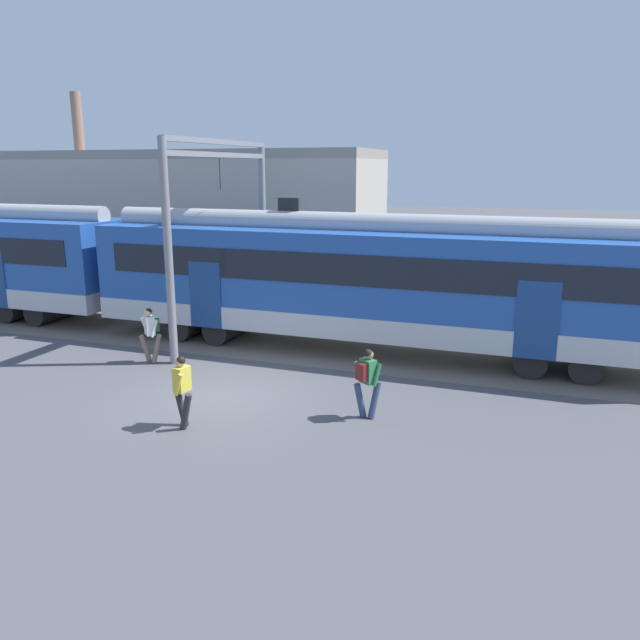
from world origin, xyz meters
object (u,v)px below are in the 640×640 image
object	(u,v)px
pedestrian_white	(151,330)
pedestrian_green	(367,378)
pedestrian_yellow	(182,387)
commuter_train	(138,266)

from	to	relation	value
pedestrian_white	pedestrian_green	xyz separation A→B (m)	(7.15, -1.92, 0.00)
pedestrian_yellow	pedestrian_green	world-z (taller)	same
commuter_train	pedestrian_white	xyz separation A→B (m)	(2.77, -3.37, -1.26)
pedestrian_white	pedestrian_green	world-z (taller)	same
pedestrian_yellow	commuter_train	bearing A→B (deg)	130.88
commuter_train	pedestrian_green	distance (m)	11.31
pedestrian_white	pedestrian_yellow	size ratio (longest dim) A/B	1.00
pedestrian_green	commuter_train	bearing A→B (deg)	151.91
commuter_train	pedestrian_yellow	xyz separation A→B (m)	(6.22, -7.18, -1.29)
commuter_train	pedestrian_white	distance (m)	4.54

